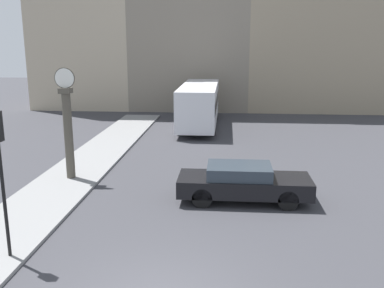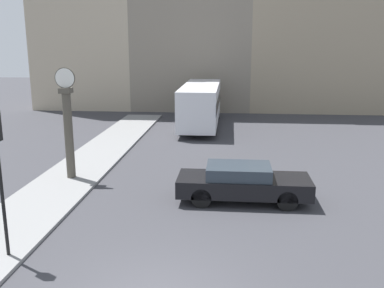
# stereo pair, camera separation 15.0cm
# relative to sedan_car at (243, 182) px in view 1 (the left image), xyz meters

# --- Properties ---
(sidewalk_corner) EXTENTS (2.68, 26.23, 0.11)m
(sidewalk_corner) POSITION_rel_sedan_car_xyz_m (-7.18, 4.71, -0.65)
(sidewalk_corner) COLOR gray
(sidewalk_corner) RESTS_ON ground_plane
(sedan_car) EXTENTS (4.76, 1.77, 1.35)m
(sedan_car) POSITION_rel_sedan_car_xyz_m (0.00, 0.00, 0.00)
(sedan_car) COLOR black
(sedan_car) RESTS_ON ground_plane
(bus_distant) EXTENTS (2.38, 9.35, 2.85)m
(bus_distant) POSITION_rel_sedan_car_xyz_m (-2.51, 14.08, 0.92)
(bus_distant) COLOR silver
(bus_distant) RESTS_ON ground_plane
(street_clock) EXTENTS (0.84, 0.46, 4.56)m
(street_clock) POSITION_rel_sedan_car_xyz_m (-7.10, 1.86, 1.58)
(street_clock) COLOR #4C473D
(street_clock) RESTS_ON sidewalk_corner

